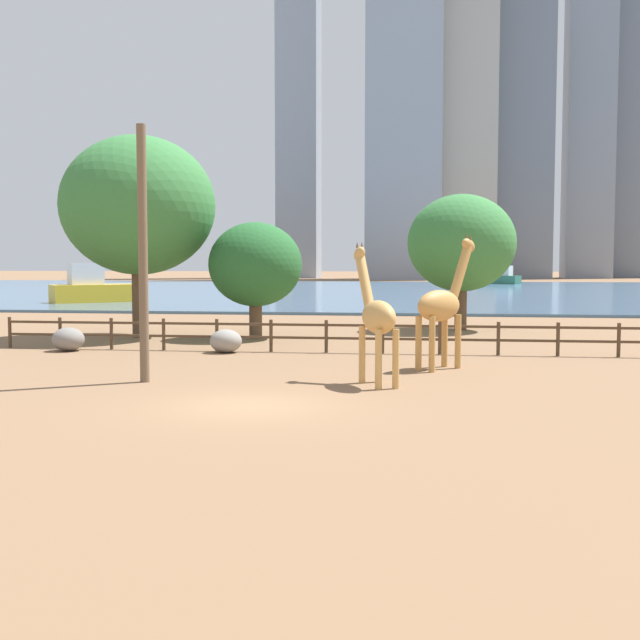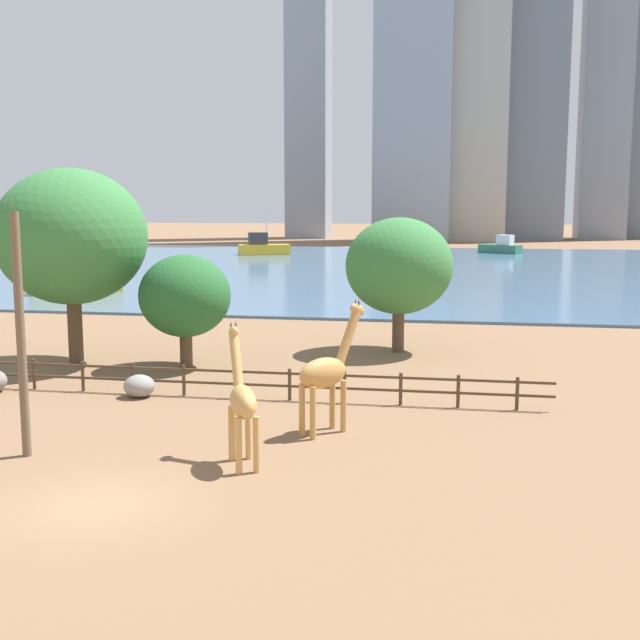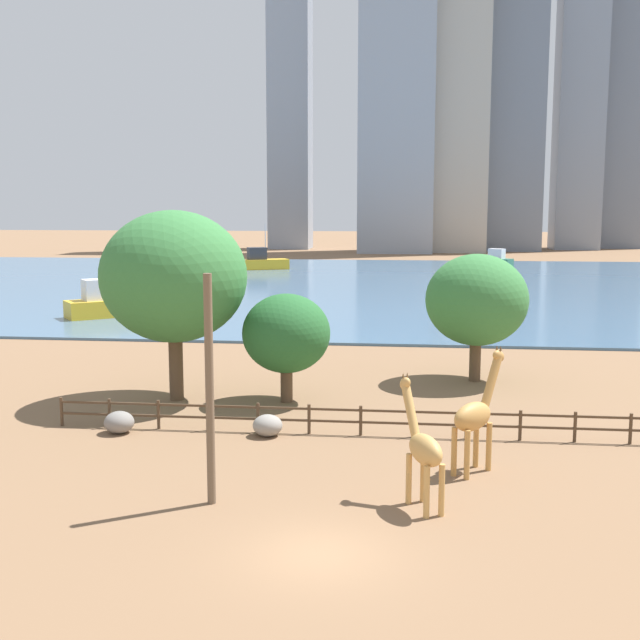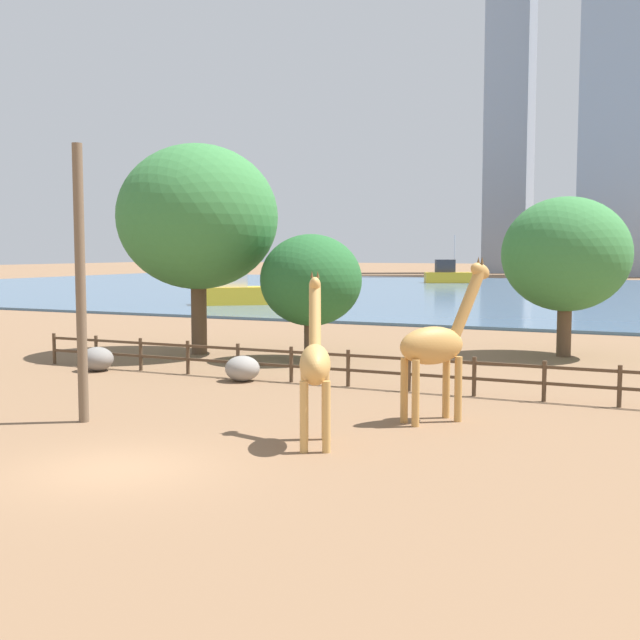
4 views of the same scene
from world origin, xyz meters
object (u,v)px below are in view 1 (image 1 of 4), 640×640
Objects in this scene: utility_pole at (143,254)px; boulder_by_pole at (226,341)px; boat_ferry at (500,278)px; tree_center_broad at (461,243)px; tree_left_large at (255,265)px; giraffe_companion at (377,317)px; giraffe_tall at (442,305)px; tree_right_tall at (138,206)px; boulder_near_fence at (68,339)px; boat_sailboat at (95,289)px; boat_barge at (264,277)px.

utility_pole is 8.61m from boulder_by_pole.
tree_center_broad is at bearing 115.09° from boat_ferry.
boat_ferry is at bearing 78.02° from tree_left_large.
utility_pole is at bearing 67.76° from giraffe_companion.
giraffe_tall is 0.84× the size of tree_left_large.
tree_right_tall reaches higher than boulder_by_pole.
boat_ferry is at bearing 75.17° from boulder_near_fence.
tree_right_tall reaches higher than boat_ferry.
tree_left_large is at bearing 0.54° from giraffe_companion.
boat_sailboat is at bearing 125.85° from tree_left_large.
boat_barge is (-15.82, 93.91, -2.51)m from utility_pole.
tree_left_large reaches higher than boulder_by_pole.
utility_pole is 6.00× the size of boulder_by_pole.
boulder_near_fence is 36.57m from boat_sailboat.
tree_right_tall is (-5.63, -0.18, 2.80)m from tree_left_large.
giraffe_companion is 10.07m from boulder_by_pole.
tree_right_tall is at bearing 94.07° from giraffe_tall.
boulder_near_fence is 1.01× the size of boulder_by_pole.
tree_right_tall is at bearing 83.18° from boulder_near_fence.
tree_left_large is 0.69× the size of boat_barge.
giraffe_tall is 0.60× the size of utility_pole.
utility_pole is 14.99m from tree_right_tall.
boat_barge is at bearing 99.57° from utility_pole.
boat_sailboat is (-13.57, 33.95, 0.84)m from boulder_near_fence.
boat_barge reaches higher than boulder_near_fence.
giraffe_companion is 0.63× the size of boat_ferry.
tree_left_large reaches higher than boat_ferry.
boat_sailboat is 0.95× the size of boat_barge.
utility_pole is 14.01m from tree_left_large.
utility_pole is at bearing -93.37° from boulder_by_pole.
giraffe_tall is at bearing -13.10° from boulder_near_fence.
utility_pole is (-8.90, -4.17, 1.67)m from giraffe_tall.
giraffe_companion is 18.67m from tree_right_tall.
boulder_near_fence is 0.17× the size of boat_sailboat.
tree_left_large is 0.57× the size of tree_right_tall.
boat_ferry is (12.39, 103.11, -0.86)m from giraffe_companion.
boulder_by_pole is at bearing -97.07° from boat_sailboat.
boat_ferry is (10.44, 99.31, -1.00)m from giraffe_tall.
boulder_by_pole is 0.17× the size of boat_sailboat.
tree_right_tall is at bearing -158.38° from tree_center_broad.
boat_sailboat is (-19.59, 41.59, -2.51)m from utility_pole.
boat_sailboat is at bearing 7.46° from giraffe_companion.
boat_sailboat is at bearing 115.22° from utility_pole.
tree_center_broad reaches higher than boat_sailboat.
giraffe_companion is at bearing -100.40° from boat_barge.
boulder_by_pole is 0.23× the size of tree_left_large.
boat_sailboat is (-14.31, 27.78, -4.95)m from tree_right_tall.
tree_left_large is (-0.12, 6.08, 3.01)m from boulder_by_pole.
tree_right_tall reaches higher than boat_sailboat.
tree_right_tall is (-5.28, 13.81, 2.44)m from utility_pole.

